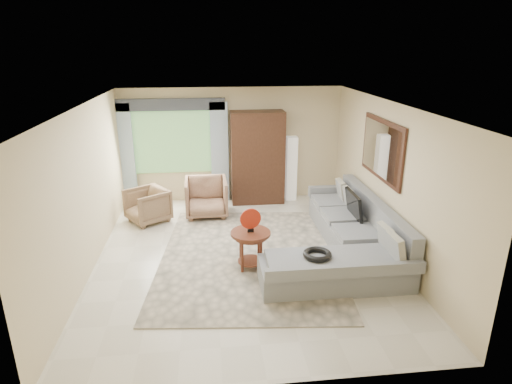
{
  "coord_description": "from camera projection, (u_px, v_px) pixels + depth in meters",
  "views": [
    {
      "loc": [
        -0.54,
        -6.65,
        3.49
      ],
      "look_at": [
        0.25,
        0.35,
        1.05
      ],
      "focal_mm": 30.0,
      "sensor_mm": 36.0,
      "label": 1
    }
  ],
  "objects": [
    {
      "name": "wall_mirror",
      "position": [
        382.0,
        150.0,
        7.46
      ],
      "size": [
        0.05,
        1.7,
        1.05
      ],
      "color": "black",
      "rests_on": "wall_right"
    },
    {
      "name": "ground",
      "position": [
        244.0,
        256.0,
        7.44
      ],
      "size": [
        6.0,
        6.0,
        0.0
      ],
      "primitive_type": "plane",
      "color": "silver",
      "rests_on": "ground"
    },
    {
      "name": "armchair_left",
      "position": [
        147.0,
        206.0,
        8.79
      ],
      "size": [
        1.05,
        1.05,
        0.7
      ],
      "primitive_type": "imported",
      "rotation": [
        0.0,
        0.0,
        -0.97
      ],
      "color": "#856749",
      "rests_on": "ground"
    },
    {
      "name": "sectional_sofa",
      "position": [
        348.0,
        241.0,
        7.37
      ],
      "size": [
        2.3,
        3.46,
        0.9
      ],
      "color": "gray",
      "rests_on": "ground"
    },
    {
      "name": "armchair_right",
      "position": [
        206.0,
        197.0,
        9.1
      ],
      "size": [
        0.89,
        0.91,
        0.81
      ],
      "primitive_type": "imported",
      "rotation": [
        0.0,
        0.0,
        0.02
      ],
      "color": "#977052",
      "rests_on": "ground"
    },
    {
      "name": "area_rug",
      "position": [
        249.0,
        256.0,
        7.43
      ],
      "size": [
        3.38,
        4.27,
        0.02
      ],
      "primitive_type": "cube",
      "rotation": [
        0.0,
        0.0,
        -0.1
      ],
      "color": "#BCAC94",
      "rests_on": "ground"
    },
    {
      "name": "tv_screen",
      "position": [
        354.0,
        205.0,
        7.78
      ],
      "size": [
        0.14,
        0.74,
        0.48
      ],
      "primitive_type": "cube",
      "rotation": [
        0.0,
        -0.17,
        0.0
      ],
      "color": "black",
      "rests_on": "sectional_sofa"
    },
    {
      "name": "window",
      "position": [
        173.0,
        142.0,
        9.63
      ],
      "size": [
        1.8,
        0.04,
        1.4
      ],
      "primitive_type": "cube",
      "color": "#669E59",
      "rests_on": "wall_back"
    },
    {
      "name": "curtain_right",
      "position": [
        220.0,
        153.0,
        9.74
      ],
      "size": [
        0.4,
        0.08,
        2.3
      ],
      "primitive_type": "cube",
      "color": "#9EB7CC",
      "rests_on": "ground"
    },
    {
      "name": "curtain_left",
      "position": [
        125.0,
        155.0,
        9.52
      ],
      "size": [
        0.4,
        0.08,
        2.3
      ],
      "primitive_type": "cube",
      "color": "#9EB7CC",
      "rests_on": "ground"
    },
    {
      "name": "valance",
      "position": [
        170.0,
        105.0,
        9.29
      ],
      "size": [
        2.4,
        0.12,
        0.26
      ],
      "primitive_type": "cube",
      "color": "#1E232D",
      "rests_on": "wall_back"
    },
    {
      "name": "potted_plant",
      "position": [
        144.0,
        197.0,
        9.58
      ],
      "size": [
        0.56,
        0.53,
        0.5
      ],
      "primitive_type": "imported",
      "rotation": [
        0.0,
        0.0,
        -0.4
      ],
      "color": "#999999",
      "rests_on": "ground"
    },
    {
      "name": "floor_lamp",
      "position": [
        291.0,
        169.0,
        9.95
      ],
      "size": [
        0.24,
        0.24,
        1.5
      ],
      "primitive_type": "cube",
      "color": "silver",
      "rests_on": "ground"
    },
    {
      "name": "garden_hose",
      "position": [
        317.0,
        254.0,
        6.33
      ],
      "size": [
        0.43,
        0.43,
        0.09
      ],
      "primitive_type": "torus",
      "color": "black",
      "rests_on": "sectional_sofa"
    },
    {
      "name": "red_disc",
      "position": [
        250.0,
        219.0,
        6.77
      ],
      "size": [
        0.34,
        0.08,
        0.34
      ],
      "primitive_type": "cylinder",
      "rotation": [
        1.57,
        0.0,
        0.15
      ],
      "color": "#A32210",
      "rests_on": "coffee_table"
    },
    {
      "name": "armoire",
      "position": [
        257.0,
        158.0,
        9.71
      ],
      "size": [
        1.2,
        0.55,
        2.1
      ],
      "primitive_type": "cube",
      "color": "black",
      "rests_on": "ground"
    },
    {
      "name": "coffee_table",
      "position": [
        251.0,
        249.0,
        6.94
      ],
      "size": [
        0.65,
        0.65,
        0.65
      ],
      "rotation": [
        0.0,
        0.0,
        -0.4
      ],
      "color": "#4B2214",
      "rests_on": "ground"
    }
  ]
}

